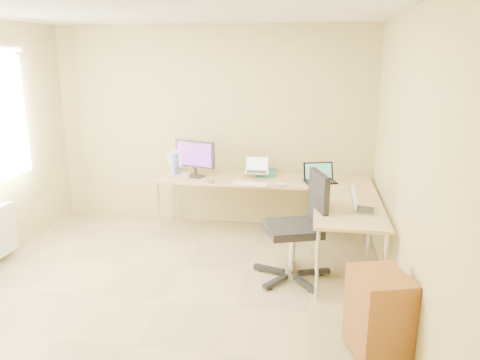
% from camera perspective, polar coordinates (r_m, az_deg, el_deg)
% --- Properties ---
extents(floor, '(4.50, 4.50, 0.00)m').
position_cam_1_polar(floor, '(4.57, -9.28, -14.28)').
color(floor, tan).
rests_on(floor, ground).
extents(ceiling, '(4.50, 4.50, 0.00)m').
position_cam_1_polar(ceiling, '(4.02, -10.92, 20.19)').
color(ceiling, white).
rests_on(ceiling, ground).
extents(wall_back, '(4.50, 0.00, 4.50)m').
position_cam_1_polar(wall_back, '(6.23, -3.38, 6.45)').
color(wall_back, '#CFBC6F').
rests_on(wall_back, ground).
extents(wall_right, '(0.00, 4.50, 4.50)m').
position_cam_1_polar(wall_right, '(3.96, 20.09, 0.67)').
color(wall_right, '#CFBC6F').
rests_on(wall_right, ground).
extents(desk_main, '(2.65, 0.70, 0.73)m').
position_cam_1_polar(desk_main, '(5.95, 2.79, -3.22)').
color(desk_main, tan).
rests_on(desk_main, ground).
extents(desk_return, '(0.70, 1.30, 0.73)m').
position_cam_1_polar(desk_return, '(4.99, 12.80, -7.20)').
color(desk_return, tan).
rests_on(desk_return, ground).
extents(monitor, '(0.57, 0.33, 0.47)m').
position_cam_1_polar(monitor, '(5.90, -5.49, 2.61)').
color(monitor, '#272424').
rests_on(monitor, desk_main).
extents(book_stack, '(0.27, 0.35, 0.06)m').
position_cam_1_polar(book_stack, '(6.03, 3.16, 0.91)').
color(book_stack, '#227F69').
rests_on(book_stack, desk_main).
extents(laptop_center, '(0.30, 0.23, 0.19)m').
position_cam_1_polar(laptop_center, '(5.88, 2.03, 1.79)').
color(laptop_center, silver).
rests_on(laptop_center, desk_main).
extents(laptop_black, '(0.44, 0.37, 0.23)m').
position_cam_1_polar(laptop_black, '(5.71, 9.77, 0.84)').
color(laptop_black, black).
rests_on(laptop_black, desk_main).
extents(keyboard, '(0.42, 0.21, 0.02)m').
position_cam_1_polar(keyboard, '(5.57, 1.29, -0.44)').
color(keyboard, white).
rests_on(keyboard, desk_main).
extents(mouse, '(0.13, 0.09, 0.04)m').
position_cam_1_polar(mouse, '(5.53, 5.18, -0.49)').
color(mouse, silver).
rests_on(mouse, desk_main).
extents(mug, '(0.13, 0.13, 0.10)m').
position_cam_1_polar(mug, '(5.79, -6.53, 0.46)').
color(mug, beige).
rests_on(mug, desk_main).
extents(cd_stack, '(0.14, 0.14, 0.03)m').
position_cam_1_polar(cd_stack, '(5.65, -3.50, -0.20)').
color(cd_stack, silver).
rests_on(cd_stack, desk_main).
extents(water_bottle, '(0.11, 0.11, 0.29)m').
position_cam_1_polar(water_bottle, '(6.03, -7.85, 1.92)').
color(water_bottle, '#5276B7').
rests_on(water_bottle, desk_main).
extents(papers, '(0.22, 0.31, 0.01)m').
position_cam_1_polar(papers, '(6.18, -7.48, 0.91)').
color(papers, silver).
rests_on(papers, desk_main).
extents(white_box, '(0.22, 0.18, 0.07)m').
position_cam_1_polar(white_box, '(6.21, -7.39, 1.29)').
color(white_box, white).
rests_on(white_box, desk_main).
extents(desk_fan, '(0.27, 0.27, 0.30)m').
position_cam_1_polar(desk_fan, '(6.09, -7.67, 2.12)').
color(desk_fan, white).
rests_on(desk_fan, desk_main).
extents(black_cup, '(0.10, 0.10, 0.13)m').
position_cam_1_polar(black_cup, '(5.51, 8.82, -0.18)').
color(black_cup, black).
rests_on(black_cup, desk_main).
extents(laptop_return, '(0.37, 0.31, 0.22)m').
position_cam_1_polar(laptop_return, '(4.74, 14.86, -2.42)').
color(laptop_return, '#ACACAC').
rests_on(laptop_return, desk_return).
extents(office_chair, '(0.85, 0.85, 1.12)m').
position_cam_1_polar(office_chair, '(4.76, 6.38, -6.30)').
color(office_chair, black).
rests_on(office_chair, ground).
extents(cabinet, '(0.49, 0.55, 0.63)m').
position_cam_1_polar(cabinet, '(3.76, 16.49, -15.31)').
color(cabinet, brown).
rests_on(cabinet, ground).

